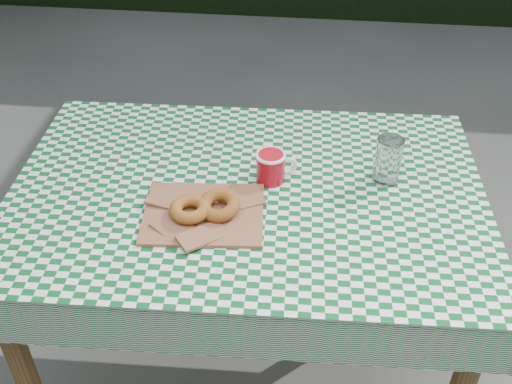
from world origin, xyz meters
TOP-DOWN VIEW (x-y plane):
  - ground at (0.00, 0.00)m, footprint 60.00×60.00m
  - table at (-0.16, -0.15)m, footprint 1.27×0.87m
  - tablecloth at (-0.16, -0.15)m, footprint 1.29×0.89m
  - paper_bag at (-0.25, -0.27)m, footprint 0.32×0.26m
  - bagel_front at (-0.28, -0.28)m, footprint 0.13×0.13m
  - bagel_back at (-0.21, -0.26)m, footprint 0.14×0.14m
  - coffee_mug at (-0.10, -0.10)m, footprint 0.19×0.19m
  - drinking_glass at (0.21, -0.06)m, footprint 0.10×0.10m

SIDE VIEW (x-z plane):
  - ground at x=0.00m, z-range 0.00..0.00m
  - table at x=-0.16m, z-range 0.00..0.75m
  - tablecloth at x=-0.16m, z-range 0.75..0.76m
  - paper_bag at x=-0.25m, z-range 0.76..0.77m
  - bagel_front at x=-0.28m, z-range 0.77..0.80m
  - bagel_back at x=-0.21m, z-range 0.77..0.81m
  - coffee_mug at x=-0.10m, z-range 0.76..0.84m
  - drinking_glass at x=0.21m, z-range 0.76..0.88m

